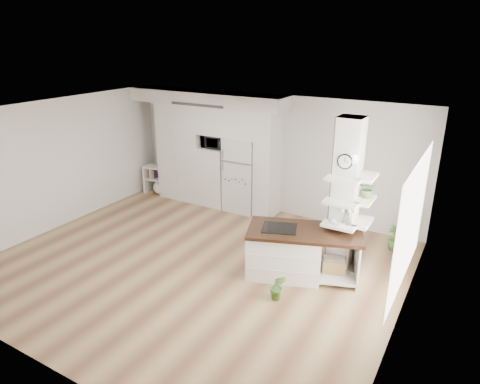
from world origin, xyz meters
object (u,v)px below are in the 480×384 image
object	(u,v)px
bookshelf	(158,182)
floor_plant_a	(278,287)
kitchen_island	(291,251)
refrigerator	(243,174)

from	to	relation	value
bookshelf	floor_plant_a	bearing A→B (deg)	-37.55
kitchen_island	bookshelf	distance (m)	4.99
refrigerator	kitchen_island	bearing A→B (deg)	-44.38
refrigerator	bookshelf	size ratio (longest dim) A/B	2.39
refrigerator	floor_plant_a	xyz separation A→B (m)	(2.30, -2.92, -0.65)
bookshelf	floor_plant_a	world-z (taller)	bookshelf
floor_plant_a	bookshelf	bearing A→B (deg)	149.96
kitchen_island	floor_plant_a	bearing A→B (deg)	-100.28
refrigerator	floor_plant_a	world-z (taller)	refrigerator
refrigerator	kitchen_island	world-z (taller)	refrigerator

